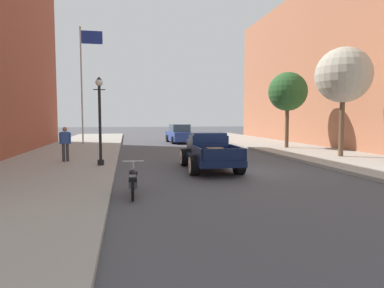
{
  "coord_description": "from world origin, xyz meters",
  "views": [
    {
      "loc": [
        -4.04,
        -13.43,
        2.23
      ],
      "look_at": [
        -1.02,
        1.99,
        1.0
      ],
      "focal_mm": 31.47,
      "sensor_mm": 36.0,
      "label": 1
    }
  ],
  "objects": [
    {
      "name": "car_background_blue",
      "position": [
        0.59,
        16.13,
        0.77
      ],
      "size": [
        2.07,
        4.4,
        1.65
      ],
      "color": "#284293",
      "rests_on": "ground"
    },
    {
      "name": "street_tree_second",
      "position": [
        7.0,
        8.38,
        4.02
      ],
      "size": [
        2.68,
        2.68,
        5.24
      ],
      "color": "brown",
      "rests_on": "sidewalk_right"
    },
    {
      "name": "street_lamp_near",
      "position": [
        -5.16,
        1.7,
        2.39
      ],
      "size": [
        0.5,
        0.32,
        3.85
      ],
      "color": "black",
      "rests_on": "sidewalk_left"
    },
    {
      "name": "sidewalk_right",
      "position": [
        7.25,
        0.0,
        0.07
      ],
      "size": [
        5.5,
        64.0,
        0.15
      ],
      "primitive_type": "cube",
      "color": "#9E998E",
      "rests_on": "ground"
    },
    {
      "name": "hotrod_truck_navy",
      "position": [
        -0.53,
        0.74,
        0.75
      ],
      "size": [
        2.31,
        4.99,
        1.58
      ],
      "color": "#0F1938",
      "rests_on": "ground"
    },
    {
      "name": "sidewalk_left",
      "position": [
        -7.25,
        0.0,
        0.07
      ],
      "size": [
        5.5,
        64.0,
        0.15
      ],
      "primitive_type": "cube",
      "color": "#9E998E",
      "rests_on": "ground"
    },
    {
      "name": "street_tree_nearest",
      "position": [
        7.36,
        2.81,
        4.48
      ],
      "size": [
        2.93,
        2.93,
        5.82
      ],
      "color": "brown",
      "rests_on": "sidewalk_right"
    },
    {
      "name": "flagpole",
      "position": [
        -7.21,
        14.39,
        5.77
      ],
      "size": [
        1.74,
        0.16,
        9.16
      ],
      "color": "#B2B2B7",
      "rests_on": "sidewalk_left"
    },
    {
      "name": "pedestrian_sidewalk_left",
      "position": [
        -6.9,
        3.35,
        1.09
      ],
      "size": [
        0.53,
        0.22,
        1.65
      ],
      "color": "#333338",
      "rests_on": "sidewalk_left"
    },
    {
      "name": "motorcycle_parked",
      "position": [
        -3.87,
        -3.72,
        0.44
      ],
      "size": [
        0.62,
        2.12,
        0.93
      ],
      "color": "black",
      "rests_on": "ground"
    },
    {
      "name": "building_right_storefront",
      "position": [
        16.0,
        11.6,
        6.31
      ],
      "size": [
        12.0,
        28.0,
        12.63
      ],
      "primitive_type": "cube",
      "color": "#A86647",
      "rests_on": "ground"
    },
    {
      "name": "ground_plane",
      "position": [
        0.0,
        0.0,
        0.0
      ],
      "size": [
        140.0,
        140.0,
        0.0
      ],
      "primitive_type": "plane",
      "color": "#47474C"
    }
  ]
}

